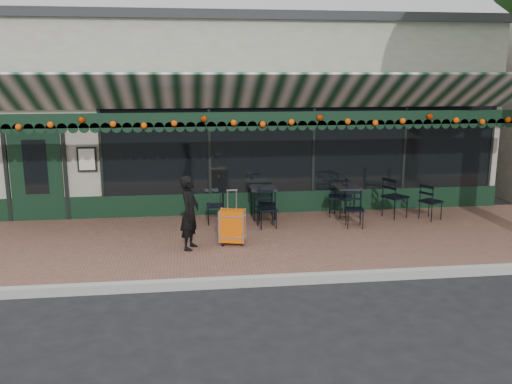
{
  "coord_description": "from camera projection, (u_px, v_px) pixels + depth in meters",
  "views": [
    {
      "loc": [
        -1.5,
        -8.22,
        3.33
      ],
      "look_at": [
        -0.24,
        1.6,
        1.17
      ],
      "focal_mm": 38.0,
      "sensor_mm": 36.0,
      "label": 1
    }
  ],
  "objects": [
    {
      "name": "cafe_table_a",
      "position": [
        348.0,
        190.0,
        12.3
      ],
      "size": [
        0.55,
        0.55,
        0.68
      ],
      "color": "black",
      "rests_on": "sidewalk"
    },
    {
      "name": "cafe_table_b",
      "position": [
        263.0,
        191.0,
        12.11
      ],
      "size": [
        0.56,
        0.56,
        0.7
      ],
      "color": "black",
      "rests_on": "sidewalk"
    },
    {
      "name": "ground",
      "position": [
        283.0,
        282.0,
        8.86
      ],
      "size": [
        80.0,
        80.0,
        0.0
      ],
      "primitive_type": "plane",
      "color": "black",
      "rests_on": "ground"
    },
    {
      "name": "suitcase",
      "position": [
        232.0,
        227.0,
        10.26
      ],
      "size": [
        0.51,
        0.37,
        1.06
      ],
      "rotation": [
        0.0,
        0.0,
        -0.25
      ],
      "color": "#E35907",
      "rests_on": "sidewalk"
    },
    {
      "name": "chair_b_left",
      "position": [
        215.0,
        206.0,
        11.72
      ],
      "size": [
        0.39,
        0.39,
        0.78
      ],
      "primitive_type": null,
      "rotation": [
        0.0,
        0.0,
        -1.59
      ],
      "color": "black",
      "rests_on": "sidewalk"
    },
    {
      "name": "chair_a_left",
      "position": [
        338.0,
        197.0,
        12.34
      ],
      "size": [
        0.52,
        0.52,
        0.87
      ],
      "primitive_type": null,
      "rotation": [
        0.0,
        0.0,
        -1.79
      ],
      "color": "black",
      "rests_on": "sidewalk"
    },
    {
      "name": "curb",
      "position": [
        284.0,
        280.0,
        8.76
      ],
      "size": [
        18.0,
        0.16,
        0.15
      ],
      "primitive_type": "cube",
      "color": "#9E9E99",
      "rests_on": "ground"
    },
    {
      "name": "chair_a_right",
      "position": [
        395.0,
        197.0,
        12.21
      ],
      "size": [
        0.61,
        0.61,
        0.93
      ],
      "primitive_type": null,
      "rotation": [
        0.0,
        0.0,
        1.98
      ],
      "color": "black",
      "rests_on": "sidewalk"
    },
    {
      "name": "chair_a_front",
      "position": [
        355.0,
        210.0,
        11.43
      ],
      "size": [
        0.43,
        0.43,
        0.76
      ],
      "primitive_type": null,
      "rotation": [
        0.0,
        0.0,
        -0.15
      ],
      "color": "black",
      "rests_on": "sidewalk"
    },
    {
      "name": "chair_b_front",
      "position": [
        267.0,
        209.0,
        11.4
      ],
      "size": [
        0.43,
        0.43,
        0.79
      ],
      "primitive_type": null,
      "rotation": [
        0.0,
        0.0,
        0.1
      ],
      "color": "black",
      "rests_on": "sidewalk"
    },
    {
      "name": "chair_b_right",
      "position": [
        267.0,
        205.0,
        11.76
      ],
      "size": [
        0.46,
        0.46,
        0.8
      ],
      "primitive_type": null,
      "rotation": [
        0.0,
        0.0,
        1.4
      ],
      "color": "black",
      "rests_on": "sidewalk"
    },
    {
      "name": "woman",
      "position": [
        190.0,
        213.0,
        9.95
      ],
      "size": [
        0.48,
        0.58,
        1.38
      ],
      "primitive_type": "imported",
      "rotation": [
        0.0,
        0.0,
        1.23
      ],
      "color": "black",
      "rests_on": "sidewalk"
    },
    {
      "name": "restaurant_building",
      "position": [
        238.0,
        111.0,
        15.97
      ],
      "size": [
        12.0,
        9.6,
        4.5
      ],
      "color": "gray",
      "rests_on": "ground"
    },
    {
      "name": "sidewalk",
      "position": [
        266.0,
        241.0,
        10.78
      ],
      "size": [
        18.0,
        4.0,
        0.15
      ],
      "primitive_type": "cube",
      "color": "brown",
      "rests_on": "ground"
    },
    {
      "name": "chair_a_extra",
      "position": [
        431.0,
        202.0,
        12.04
      ],
      "size": [
        0.55,
        0.55,
        0.81
      ],
      "primitive_type": null,
      "rotation": [
        0.0,
        0.0,
        2.05
      ],
      "color": "black",
      "rests_on": "sidewalk"
    }
  ]
}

